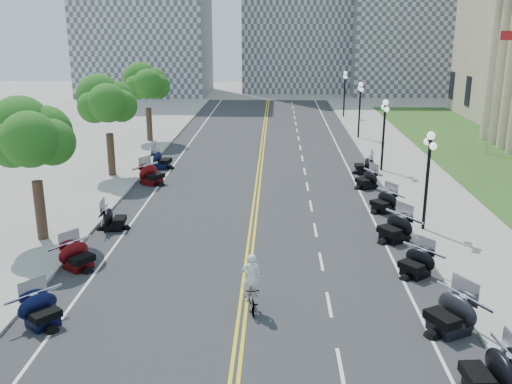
{
  "coord_description": "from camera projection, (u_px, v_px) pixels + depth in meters",
  "views": [
    {
      "loc": [
        1.16,
        -23.28,
        10.08
      ],
      "look_at": [
        0.18,
        3.96,
        2.0
      ],
      "focal_mm": 40.0,
      "sensor_mm": 36.0,
      "label": 1
    }
  ],
  "objects": [
    {
      "name": "tree_2",
      "position": [
        33.0,
        144.0,
        26.12
      ],
      "size": [
        4.8,
        4.8,
        9.2
      ],
      "primitive_type": null,
      "color": "#235619",
      "rests_on": "sidewalk_south"
    },
    {
      "name": "lane_dash_17",
      "position": [
        294.0,
        112.0,
        67.25
      ],
      "size": [
        0.12,
        2.0,
        0.0
      ],
      "primitive_type": "cube",
      "color": "white",
      "rests_on": "road"
    },
    {
      "name": "lane_dash_13",
      "position": [
        299.0,
        138.0,
        51.92
      ],
      "size": [
        0.12,
        2.0,
        0.0
      ],
      "primitive_type": "cube",
      "color": "white",
      "rests_on": "road"
    },
    {
      "name": "bicycle",
      "position": [
        252.0,
        298.0,
        20.72
      ],
      "size": [
        0.71,
        1.73,
        1.01
      ],
      "primitive_type": "imported",
      "rotation": [
        0.0,
        0.0,
        0.14
      ],
      "color": "#A51414",
      "rests_on": "road"
    },
    {
      "name": "motorcycle_s_8",
      "position": [
        152.0,
        174.0,
        36.97
      ],
      "size": [
        2.82,
        2.82,
        1.44
      ],
      "primitive_type": null,
      "rotation": [
        0.0,
        0.0,
        1.04
      ],
      "color": "#590A0C",
      "rests_on": "road"
    },
    {
      "name": "lane_dash_18",
      "position": [
        293.0,
        107.0,
        71.08
      ],
      "size": [
        0.12,
        2.0,
        0.0
      ],
      "primitive_type": "cube",
      "color": "white",
      "rests_on": "road"
    },
    {
      "name": "distant_block_a",
      "position": [
        144.0,
        2.0,
        81.54
      ],
      "size": [
        18.0,
        14.0,
        26.0
      ],
      "primitive_type": "cube",
      "color": "gray",
      "rests_on": "ground"
    },
    {
      "name": "ground",
      "position": [
        249.0,
        261.0,
        25.21
      ],
      "size": [
        160.0,
        160.0,
        0.0
      ],
      "primitive_type": "plane",
      "color": "gray"
    },
    {
      "name": "motorcycle_n_6",
      "position": [
        395.0,
        227.0,
        27.28
      ],
      "size": [
        2.87,
        2.87,
        1.45
      ],
      "primitive_type": null,
      "rotation": [
        0.0,
        0.0,
        -1.0
      ],
      "color": "black",
      "rests_on": "road"
    },
    {
      "name": "centerline_yellow_b",
      "position": [
        259.0,
        195.0,
        34.78
      ],
      "size": [
        0.12,
        90.0,
        0.0
      ],
      "primitive_type": "cube",
      "color": "yellow",
      "rests_on": "road"
    },
    {
      "name": "motorcycle_s_9",
      "position": [
        161.0,
        159.0,
        41.05
      ],
      "size": [
        2.27,
        2.27,
        1.4
      ],
      "primitive_type": null,
      "rotation": [
        0.0,
        0.0,
        1.42
      ],
      "color": "black",
      "rests_on": "road"
    },
    {
      "name": "tree_4",
      "position": [
        147.0,
        88.0,
        49.11
      ],
      "size": [
        4.8,
        4.8,
        9.2
      ],
      "primitive_type": null,
      "color": "#235619",
      "rests_on": "sidewalk_south"
    },
    {
      "name": "lane_dash_15",
      "position": [
        296.0,
        124.0,
        59.59
      ],
      "size": [
        0.12,
        2.0,
        0.0
      ],
      "primitive_type": "cube",
      "color": "white",
      "rests_on": "road"
    },
    {
      "name": "street_lamp_4",
      "position": [
        360.0,
        110.0,
        51.0
      ],
      "size": [
        0.5,
        1.2,
        4.9
      ],
      "primitive_type": null,
      "color": "black",
      "rests_on": "sidewalk_north"
    },
    {
      "name": "lawn",
      "position": [
        498.0,
        166.0,
        41.84
      ],
      "size": [
        9.0,
        60.0,
        0.1
      ],
      "primitive_type": "cube",
      "color": "#356023",
      "rests_on": "ground"
    },
    {
      "name": "lane_dash_9",
      "position": [
        307.0,
        187.0,
        36.59
      ],
      "size": [
        0.12,
        2.0,
        0.0
      ],
      "primitive_type": "cube",
      "color": "white",
      "rests_on": "road"
    },
    {
      "name": "sidewalk_north",
      "position": [
        430.0,
        196.0,
        34.41
      ],
      "size": [
        5.0,
        90.0,
        0.15
      ],
      "primitive_type": "cube",
      "color": "#9E9991",
      "rests_on": "ground"
    },
    {
      "name": "sidewalk_south",
      "position": [
        87.0,
        192.0,
        35.13
      ],
      "size": [
        5.0,
        90.0,
        0.15
      ],
      "primitive_type": "cube",
      "color": "#9E9991",
      "rests_on": "ground"
    },
    {
      "name": "street_lamp_2",
      "position": [
        427.0,
        182.0,
        28.0
      ],
      "size": [
        0.5,
        1.2,
        4.9
      ],
      "primitive_type": null,
      "color": "black",
      "rests_on": "sidewalk_north"
    },
    {
      "name": "motorcycle_s_6",
      "position": [
        114.0,
        218.0,
        28.85
      ],
      "size": [
        1.96,
        1.96,
        1.27
      ],
      "primitive_type": null,
      "rotation": [
        0.0,
        0.0,
        1.65
      ],
      "color": "black",
      "rests_on": "road"
    },
    {
      "name": "motorcycle_n_7",
      "position": [
        384.0,
        201.0,
        31.54
      ],
      "size": [
        2.57,
        2.57,
        1.3
      ],
      "primitive_type": null,
      "rotation": [
        0.0,
        0.0,
        -1.0
      ],
      "color": "black",
      "rests_on": "road"
    },
    {
      "name": "edge_line_south",
      "position": [
        153.0,
        194.0,
        35.01
      ],
      "size": [
        0.12,
        90.0,
        0.0
      ],
      "primitive_type": "cube",
      "color": "white",
      "rests_on": "road"
    },
    {
      "name": "motorcycle_n_8",
      "position": [
        367.0,
        179.0,
        36.08
      ],
      "size": [
        2.42,
        2.42,
        1.27
      ],
      "primitive_type": null,
      "rotation": [
        0.0,
        0.0,
        -1.13
      ],
      "color": "black",
      "rests_on": "road"
    },
    {
      "name": "centerline_yellow_a",
      "position": [
        255.0,
        195.0,
        34.79
      ],
      "size": [
        0.12,
        90.0,
        0.0
      ],
      "primitive_type": "cube",
      "color": "yellow",
      "rests_on": "road"
    },
    {
      "name": "lane_dash_16",
      "position": [
        295.0,
        118.0,
        63.42
      ],
      "size": [
        0.12,
        2.0,
        0.0
      ],
      "primitive_type": "cube",
      "color": "white",
      "rests_on": "road"
    },
    {
      "name": "lane_dash_4",
      "position": [
        340.0,
        366.0,
        17.43
      ],
      "size": [
        0.12,
        2.0,
        0.0
      ],
      "primitive_type": "cube",
      "color": "white",
      "rests_on": "road"
    },
    {
      "name": "edge_line_north",
      "position": [
        362.0,
        196.0,
        34.57
      ],
      "size": [
        0.12,
        90.0,
        0.0
      ],
      "primitive_type": "cube",
      "color": "white",
      "rests_on": "road"
    },
    {
      "name": "lane_dash_14",
      "position": [
        297.0,
        130.0,
        55.75
      ],
      "size": [
        0.12,
        2.0,
        0.0
      ],
      "primitive_type": "cube",
      "color": "white",
      "rests_on": "road"
    },
    {
      "name": "street_lamp_3",
      "position": [
        383.0,
        136.0,
        39.5
      ],
      "size": [
        0.5,
        1.2,
        4.9
      ],
      "primitive_type": null,
      "color": "black",
      "rests_on": "sidewalk_north"
    },
    {
      "name": "lane_dash_10",
      "position": [
        305.0,
        171.0,
        40.42
      ],
      "size": [
        0.12,
        2.0,
        0.0
      ],
      "primitive_type": "cube",
      "color": "white",
      "rests_on": "road"
    },
    {
      "name": "cyclist_rider",
      "position": [
        252.0,
        261.0,
        20.31
      ],
      "size": [
        0.68,
        0.45,
        1.87
      ],
      "primitive_type": "imported",
      "rotation": [
        0.0,
        0.0,
        3.14
      ],
      "color": "white",
      "rests_on": "bicycle"
    },
    {
      "name": "street_lamp_5",
      "position": [
        344.0,
        94.0,
        62.5
      ],
      "size": [
        0.5,
        1.2,
        4.9
      ],
      "primitive_type": null,
      "color": "black",
      "rests_on": "sidewalk_north"
    },
    {
      "name": "road",
      "position": [
        257.0,
        195.0,
        34.79
      ],
      "size": [
        16.0,
        90.0,
        0.01
      ],
      "primitive_type": "cube",
      "color": "#333335",
      "rests_on": "ground"
    },
    {
      "name": "motorcycle_s_5",
      "position": [
        78.0,
        255.0,
        24.19
      ],
      "size": [
        2.59,
        2.59,
        1.3
      ],
      "primitive_type": null,
      "rotation": [
        0.0,
        0.0,
        0.95
      ],
      "color": "#590A0C",
      "rests_on": "road"
    },
    {
      "name": "motorcycle_n_5",
      "position": [
        416.0,
        261.0,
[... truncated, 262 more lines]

